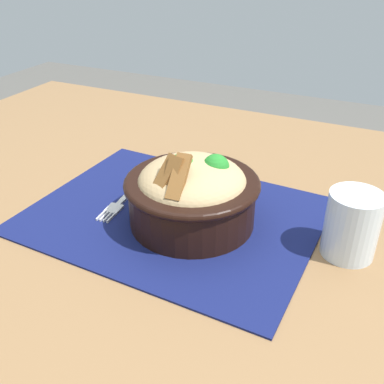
{
  "coord_description": "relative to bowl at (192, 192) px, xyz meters",
  "views": [
    {
      "loc": [
        -0.29,
        0.52,
        1.1
      ],
      "look_at": [
        -0.05,
        0.02,
        0.79
      ],
      "focal_mm": 41.65,
      "sensor_mm": 36.0,
      "label": 1
    }
  ],
  "objects": [
    {
      "name": "placemat",
      "position": [
        0.03,
        -0.01,
        -0.05
      ],
      "size": [
        0.44,
        0.34,
        0.0
      ],
      "primitive_type": "cube",
      "rotation": [
        0.0,
        0.0,
        -0.04
      ],
      "color": "#11194C",
      "rests_on": "table"
    },
    {
      "name": "fork",
      "position": [
        0.13,
        -0.0,
        -0.05
      ],
      "size": [
        0.03,
        0.14,
        0.0
      ],
      "color": "silver",
      "rests_on": "placemat"
    },
    {
      "name": "drinking_glass",
      "position": [
        -0.22,
        -0.02,
        -0.01
      ],
      "size": [
        0.07,
        0.07,
        0.09
      ],
      "color": "silver",
      "rests_on": "table"
    },
    {
      "name": "bowl",
      "position": [
        0.0,
        0.0,
        0.0
      ],
      "size": [
        0.21,
        0.21,
        0.12
      ],
      "color": "black",
      "rests_on": "placemat"
    },
    {
      "name": "table",
      "position": [
        0.05,
        -0.02,
        -0.11
      ],
      "size": [
        1.29,
        0.97,
        0.73
      ],
      "color": "olive",
      "rests_on": "ground_plane"
    }
  ]
}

